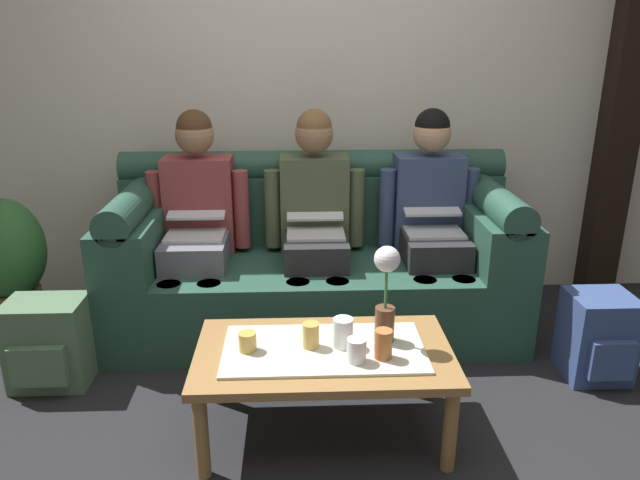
{
  "coord_description": "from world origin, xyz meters",
  "views": [
    {
      "loc": [
        -0.1,
        -1.98,
        1.6
      ],
      "look_at": [
        0.02,
        0.95,
        0.58
      ],
      "focal_mm": 33.41,
      "sensor_mm": 36.0,
      "label": 1
    }
  ],
  "objects_px": {
    "cup_far_center": "(311,335)",
    "backpack_left": "(49,344)",
    "person_middle": "(315,214)",
    "flower_vase": "(386,290)",
    "cup_near_right": "(248,342)",
    "person_left": "(197,216)",
    "coffee_table": "(324,360)",
    "couch": "(315,262)",
    "cup_far_right": "(383,344)",
    "person_right": "(431,213)",
    "backpack_right": "(597,337)",
    "cup_near_left": "(357,350)",
    "potted_plant": "(9,261)",
    "cup_far_left": "(343,333)"
  },
  "relations": [
    {
      "from": "person_left",
      "to": "cup_far_center",
      "type": "height_order",
      "value": "person_left"
    },
    {
      "from": "cup_near_right",
      "to": "cup_far_right",
      "type": "height_order",
      "value": "cup_far_right"
    },
    {
      "from": "person_left",
      "to": "person_right",
      "type": "height_order",
      "value": "same"
    },
    {
      "from": "cup_far_right",
      "to": "person_middle",
      "type": "bearing_deg",
      "value": 101.5
    },
    {
      "from": "person_middle",
      "to": "cup_near_right",
      "type": "height_order",
      "value": "person_middle"
    },
    {
      "from": "person_middle",
      "to": "potted_plant",
      "type": "xyz_separation_m",
      "value": [
        -1.67,
        -0.06,
        -0.23
      ]
    },
    {
      "from": "cup_far_center",
      "to": "cup_far_right",
      "type": "distance_m",
      "value": 0.3
    },
    {
      "from": "cup_near_right",
      "to": "cup_far_center",
      "type": "relative_size",
      "value": 0.75
    },
    {
      "from": "potted_plant",
      "to": "backpack_left",
      "type": "bearing_deg",
      "value": -54.1
    },
    {
      "from": "person_left",
      "to": "coffee_table",
      "type": "bearing_deg",
      "value": -57.83
    },
    {
      "from": "cup_near_left",
      "to": "cup_far_right",
      "type": "distance_m",
      "value": 0.11
    },
    {
      "from": "cup_far_right",
      "to": "backpack_right",
      "type": "distance_m",
      "value": 1.24
    },
    {
      "from": "cup_near_right",
      "to": "cup_far_center",
      "type": "xyz_separation_m",
      "value": [
        0.25,
        0.02,
        0.01
      ]
    },
    {
      "from": "flower_vase",
      "to": "person_left",
      "type": "bearing_deg",
      "value": 132.5
    },
    {
      "from": "cup_far_left",
      "to": "backpack_left",
      "type": "bearing_deg",
      "value": 162.69
    },
    {
      "from": "cup_near_left",
      "to": "cup_near_right",
      "type": "bearing_deg",
      "value": 166.56
    },
    {
      "from": "couch",
      "to": "backpack_right",
      "type": "distance_m",
      "value": 1.5
    },
    {
      "from": "person_middle",
      "to": "backpack_right",
      "type": "xyz_separation_m",
      "value": [
        1.35,
        -0.64,
        -0.45
      ]
    },
    {
      "from": "person_right",
      "to": "coffee_table",
      "type": "relative_size",
      "value": 1.18
    },
    {
      "from": "cup_near_left",
      "to": "cup_near_right",
      "type": "height_order",
      "value": "cup_near_left"
    },
    {
      "from": "cup_near_left",
      "to": "potted_plant",
      "type": "xyz_separation_m",
      "value": [
        -1.79,
        1.08,
        -0.02
      ]
    },
    {
      "from": "cup_far_center",
      "to": "cup_far_left",
      "type": "height_order",
      "value": "cup_far_left"
    },
    {
      "from": "backpack_right",
      "to": "backpack_left",
      "type": "bearing_deg",
      "value": 179.01
    },
    {
      "from": "cup_near_right",
      "to": "potted_plant",
      "type": "relative_size",
      "value": 0.1
    },
    {
      "from": "cup_far_center",
      "to": "cup_far_left",
      "type": "xyz_separation_m",
      "value": [
        0.13,
        -0.0,
        0.01
      ]
    },
    {
      "from": "couch",
      "to": "backpack_right",
      "type": "height_order",
      "value": "couch"
    },
    {
      "from": "person_left",
      "to": "flower_vase",
      "type": "xyz_separation_m",
      "value": [
        0.9,
        -0.98,
        -0.03
      ]
    },
    {
      "from": "person_left",
      "to": "person_middle",
      "type": "relative_size",
      "value": 1.0
    },
    {
      "from": "cup_far_center",
      "to": "cup_near_left",
      "type": "bearing_deg",
      "value": -34.98
    },
    {
      "from": "cup_near_right",
      "to": "backpack_left",
      "type": "xyz_separation_m",
      "value": [
        -0.98,
        0.44,
        -0.23
      ]
    },
    {
      "from": "person_right",
      "to": "flower_vase",
      "type": "distance_m",
      "value": 1.06
    },
    {
      "from": "coffee_table",
      "to": "cup_near_right",
      "type": "bearing_deg",
      "value": -178.34
    },
    {
      "from": "person_middle",
      "to": "flower_vase",
      "type": "relative_size",
      "value": 2.96
    },
    {
      "from": "coffee_table",
      "to": "cup_far_center",
      "type": "distance_m",
      "value": 0.12
    },
    {
      "from": "coffee_table",
      "to": "cup_near_right",
      "type": "distance_m",
      "value": 0.32
    },
    {
      "from": "person_left",
      "to": "potted_plant",
      "type": "bearing_deg",
      "value": -176.71
    },
    {
      "from": "couch",
      "to": "person_middle",
      "type": "height_order",
      "value": "person_middle"
    },
    {
      "from": "cup_near_right",
      "to": "flower_vase",
      "type": "bearing_deg",
      "value": 5.9
    },
    {
      "from": "couch",
      "to": "cup_near_left",
      "type": "xyz_separation_m",
      "value": [
        0.12,
        -1.14,
        0.08
      ]
    },
    {
      "from": "couch",
      "to": "flower_vase",
      "type": "xyz_separation_m",
      "value": [
        0.25,
        -0.98,
        0.26
      ]
    },
    {
      "from": "cup_far_right",
      "to": "couch",
      "type": "bearing_deg",
      "value": 101.46
    },
    {
      "from": "person_right",
      "to": "backpack_right",
      "type": "xyz_separation_m",
      "value": [
        0.7,
        -0.64,
        -0.45
      ]
    },
    {
      "from": "cup_far_center",
      "to": "backpack_left",
      "type": "distance_m",
      "value": 1.33
    },
    {
      "from": "backpack_left",
      "to": "backpack_right",
      "type": "distance_m",
      "value": 2.64
    },
    {
      "from": "backpack_left",
      "to": "couch",
      "type": "bearing_deg",
      "value": 24.89
    },
    {
      "from": "person_left",
      "to": "coffee_table",
      "type": "distance_m",
      "value": 1.25
    },
    {
      "from": "person_left",
      "to": "flower_vase",
      "type": "height_order",
      "value": "person_left"
    },
    {
      "from": "coffee_table",
      "to": "cup_near_right",
      "type": "relative_size",
      "value": 13.31
    },
    {
      "from": "person_middle",
      "to": "coffee_table",
      "type": "bearing_deg",
      "value": -90.0
    },
    {
      "from": "cup_near_left",
      "to": "cup_far_center",
      "type": "height_order",
      "value": "cup_far_center"
    }
  ]
}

